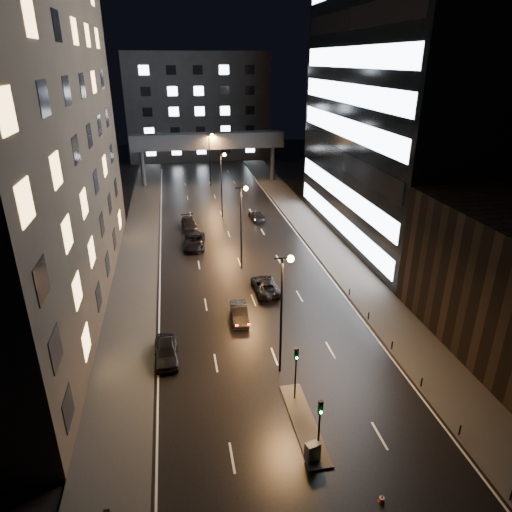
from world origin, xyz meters
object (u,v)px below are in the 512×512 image
at_px(car_away_b, 239,313).
at_px(car_away_c, 194,242).
at_px(car_toward_a, 265,285).
at_px(car_toward_b, 257,216).
at_px(car_away_a, 166,351).
at_px(car_away_d, 190,224).
at_px(utility_cabinet, 313,452).

bearing_deg(car_away_b, car_away_c, 102.44).
relative_size(car_toward_a, car_toward_b, 1.12).
xyz_separation_m(car_away_a, car_away_c, (3.83, 24.67, 0.00)).
bearing_deg(car_away_b, car_away_d, 100.49).
distance_m(car_away_d, utility_cabinet, 44.71).
relative_size(car_away_b, car_away_d, 0.80).
bearing_deg(car_away_b, car_toward_a, 58.82).
relative_size(car_away_a, car_toward_b, 1.00).
distance_m(car_away_a, car_away_c, 24.97).
relative_size(car_toward_b, utility_cabinet, 3.62).
relative_size(car_away_c, car_away_d, 1.07).
bearing_deg(utility_cabinet, car_away_d, 81.83).
bearing_deg(car_toward_a, car_away_d, -73.38).
height_order(car_away_c, car_toward_b, car_away_c).
height_order(car_toward_a, utility_cabinet, car_toward_a).
distance_m(car_away_c, utility_cabinet, 37.46).
xyz_separation_m(car_toward_b, utility_cabinet, (-5.28, -46.81, 0.12)).
xyz_separation_m(car_toward_a, utility_cabinet, (-1.69, -22.92, 0.07)).
bearing_deg(car_toward_a, car_away_b, 54.08).
bearing_deg(car_away_d, car_toward_a, -77.03).
height_order(car_away_c, car_toward_a, car_away_c).
height_order(car_toward_b, utility_cabinet, utility_cabinet).
height_order(car_away_c, car_away_d, car_away_c).
height_order(car_away_a, utility_cabinet, car_away_a).
bearing_deg(car_toward_b, car_away_b, 72.01).
distance_m(car_away_c, car_toward_b, 14.18).
relative_size(car_away_c, car_toward_a, 1.11).
height_order(car_away_b, car_away_d, car_away_d).
height_order(car_away_a, car_toward_a, car_away_a).
distance_m(car_away_a, car_toward_a, 14.90).
xyz_separation_m(car_away_d, car_toward_b, (10.59, 2.42, -0.10)).
bearing_deg(car_away_a, utility_cabinet, -56.24).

